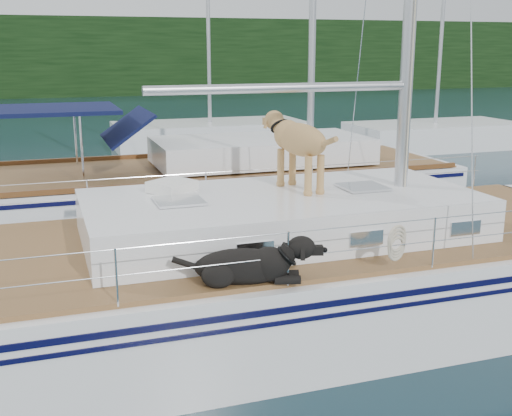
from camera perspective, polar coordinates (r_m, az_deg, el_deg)
name	(u,v)px	position (r m, az deg, el deg)	size (l,w,h in m)	color
ground	(226,328)	(8.89, -2.68, -10.61)	(120.00, 120.00, 0.00)	black
tree_line	(63,57)	(52.83, -16.77, 12.74)	(90.00, 3.00, 6.00)	black
shore_bank	(65,88)	(54.11, -16.64, 10.22)	(92.00, 1.00, 1.20)	#595147
main_sailboat	(233,280)	(8.65, -2.09, -6.42)	(12.00, 3.86, 14.01)	white
neighbor_sailboat	(216,189)	(14.45, -3.62, 1.73)	(11.00, 3.50, 13.30)	white
bg_boat_center	(210,135)	(24.79, -4.10, 6.49)	(7.20, 3.00, 11.65)	white
bg_boat_east	(435,136)	(25.38, 15.59, 6.21)	(6.40, 3.00, 11.65)	white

